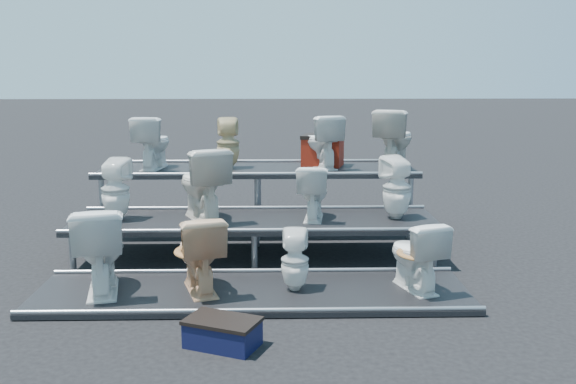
{
  "coord_description": "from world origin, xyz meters",
  "views": [
    {
      "loc": [
        0.21,
        -7.25,
        2.18
      ],
      "look_at": [
        0.38,
        0.1,
        0.76
      ],
      "focal_mm": 40.0,
      "sensor_mm": 36.0,
      "label": 1
    }
  ],
  "objects_px": {
    "toilet_4": "(116,190)",
    "toilet_1": "(199,253)",
    "toilet_6": "(313,192)",
    "toilet_3": "(415,255)",
    "toilet_2": "(295,260)",
    "toilet_5": "(202,184)",
    "toilet_0": "(100,249)",
    "toilet_7": "(397,188)",
    "toilet_10": "(322,141)",
    "toilet_9": "(228,143)",
    "toilet_8": "(153,142)",
    "toilet_11": "(395,138)",
    "red_crate": "(323,152)",
    "step_stool": "(223,334)"
  },
  "relations": [
    {
      "from": "toilet_7",
      "to": "toilet_3",
      "type": "bearing_deg",
      "value": 66.3
    },
    {
      "from": "toilet_2",
      "to": "toilet_5",
      "type": "xyz_separation_m",
      "value": [
        -1.02,
        1.3,
        0.52
      ]
    },
    {
      "from": "toilet_3",
      "to": "red_crate",
      "type": "bearing_deg",
      "value": -93.9
    },
    {
      "from": "toilet_0",
      "to": "toilet_5",
      "type": "relative_size",
      "value": 1.01
    },
    {
      "from": "toilet_2",
      "to": "toilet_9",
      "type": "height_order",
      "value": "toilet_9"
    },
    {
      "from": "toilet_3",
      "to": "toilet_10",
      "type": "relative_size",
      "value": 0.97
    },
    {
      "from": "toilet_4",
      "to": "toilet_10",
      "type": "xyz_separation_m",
      "value": [
        2.46,
        1.3,
        0.4
      ]
    },
    {
      "from": "toilet_6",
      "to": "toilet_3",
      "type": "bearing_deg",
      "value": 132.57
    },
    {
      "from": "toilet_6",
      "to": "toilet_11",
      "type": "height_order",
      "value": "toilet_11"
    },
    {
      "from": "toilet_2",
      "to": "toilet_5",
      "type": "height_order",
      "value": "toilet_5"
    },
    {
      "from": "toilet_10",
      "to": "toilet_0",
      "type": "bearing_deg",
      "value": 30.16
    },
    {
      "from": "toilet_10",
      "to": "red_crate",
      "type": "distance_m",
      "value": 0.25
    },
    {
      "from": "toilet_5",
      "to": "toilet_4",
      "type": "bearing_deg",
      "value": -24.01
    },
    {
      "from": "toilet_9",
      "to": "red_crate",
      "type": "distance_m",
      "value": 1.3
    },
    {
      "from": "toilet_4",
      "to": "toilet_11",
      "type": "xyz_separation_m",
      "value": [
        3.44,
        1.3,
        0.44
      ]
    },
    {
      "from": "toilet_9",
      "to": "toilet_4",
      "type": "bearing_deg",
      "value": 43.32
    },
    {
      "from": "toilet_5",
      "to": "toilet_9",
      "type": "relative_size",
      "value": 1.25
    },
    {
      "from": "toilet_8",
      "to": "toilet_11",
      "type": "height_order",
      "value": "toilet_11"
    },
    {
      "from": "toilet_7",
      "to": "toilet_10",
      "type": "bearing_deg",
      "value": -80.44
    },
    {
      "from": "toilet_0",
      "to": "toilet_7",
      "type": "relative_size",
      "value": 1.17
    },
    {
      "from": "toilet_2",
      "to": "toilet_10",
      "type": "xyz_separation_m",
      "value": [
        0.44,
        2.6,
        0.86
      ]
    },
    {
      "from": "toilet_5",
      "to": "toilet_8",
      "type": "distance_m",
      "value": 1.56
    },
    {
      "from": "toilet_7",
      "to": "toilet_8",
      "type": "bearing_deg",
      "value": -44.56
    },
    {
      "from": "toilet_6",
      "to": "toilet_7",
      "type": "distance_m",
      "value": 0.97
    },
    {
      "from": "toilet_8",
      "to": "step_stool",
      "type": "height_order",
      "value": "toilet_8"
    },
    {
      "from": "toilet_7",
      "to": "toilet_9",
      "type": "bearing_deg",
      "value": -54.0
    },
    {
      "from": "toilet_9",
      "to": "toilet_10",
      "type": "relative_size",
      "value": 0.95
    },
    {
      "from": "toilet_0",
      "to": "toilet_2",
      "type": "distance_m",
      "value": 1.87
    },
    {
      "from": "toilet_0",
      "to": "step_stool",
      "type": "xyz_separation_m",
      "value": [
        1.25,
        -1.14,
        -0.39
      ]
    },
    {
      "from": "toilet_0",
      "to": "toilet_9",
      "type": "xyz_separation_m",
      "value": [
        1.06,
        2.6,
        0.71
      ]
    },
    {
      "from": "toilet_0",
      "to": "toilet_2",
      "type": "xyz_separation_m",
      "value": [
        1.87,
        0.0,
        -0.13
      ]
    },
    {
      "from": "toilet_0",
      "to": "red_crate",
      "type": "height_order",
      "value": "red_crate"
    },
    {
      "from": "toilet_4",
      "to": "step_stool",
      "type": "bearing_deg",
      "value": 130.32
    },
    {
      "from": "toilet_4",
      "to": "toilet_1",
      "type": "bearing_deg",
      "value": 140.57
    },
    {
      "from": "toilet_7",
      "to": "red_crate",
      "type": "height_order",
      "value": "red_crate"
    },
    {
      "from": "toilet_4",
      "to": "red_crate",
      "type": "bearing_deg",
      "value": -138.55
    },
    {
      "from": "toilet_2",
      "to": "toilet_11",
      "type": "distance_m",
      "value": 3.1
    },
    {
      "from": "toilet_5",
      "to": "toilet_0",
      "type": "bearing_deg",
      "value": 32.94
    },
    {
      "from": "toilet_2",
      "to": "toilet_7",
      "type": "distance_m",
      "value": 1.84
    },
    {
      "from": "toilet_3",
      "to": "toilet_10",
      "type": "xyz_separation_m",
      "value": [
        -0.73,
        2.6,
        0.81
      ]
    },
    {
      "from": "toilet_2",
      "to": "toilet_5",
      "type": "distance_m",
      "value": 1.73
    },
    {
      "from": "toilet_1",
      "to": "toilet_2",
      "type": "distance_m",
      "value": 0.93
    },
    {
      "from": "toilet_4",
      "to": "toilet_6",
      "type": "bearing_deg",
      "value": -169.42
    },
    {
      "from": "toilet_8",
      "to": "toilet_10",
      "type": "relative_size",
      "value": 0.98
    },
    {
      "from": "toilet_0",
      "to": "toilet_7",
      "type": "distance_m",
      "value": 3.37
    },
    {
      "from": "toilet_8",
      "to": "toilet_4",
      "type": "bearing_deg",
      "value": 89.93
    },
    {
      "from": "toilet_10",
      "to": "toilet_9",
      "type": "bearing_deg",
      "value": -18.21
    },
    {
      "from": "toilet_2",
      "to": "toilet_10",
      "type": "bearing_deg",
      "value": -96.63
    },
    {
      "from": "toilet_1",
      "to": "toilet_9",
      "type": "bearing_deg",
      "value": -109.32
    },
    {
      "from": "toilet_4",
      "to": "red_crate",
      "type": "xyz_separation_m",
      "value": [
        2.49,
        1.49,
        0.23
      ]
    }
  ]
}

